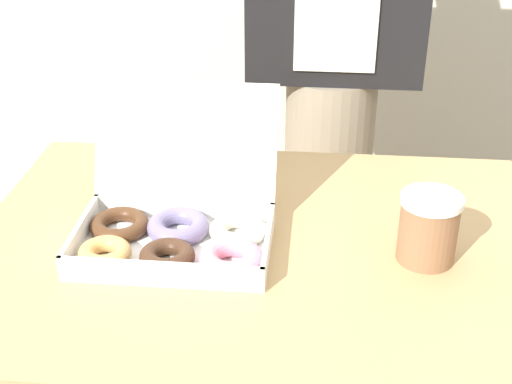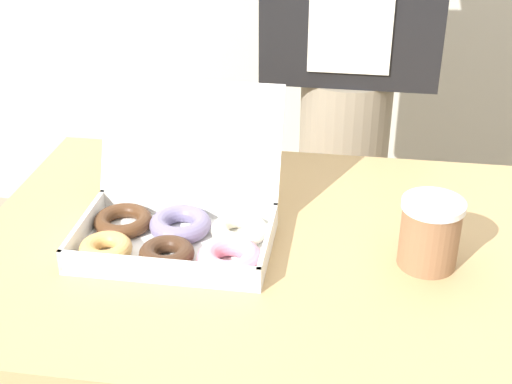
# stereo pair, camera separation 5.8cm
# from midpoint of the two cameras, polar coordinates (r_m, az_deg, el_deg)

# --- Properties ---
(donut_box) EXTENTS (0.36, 0.33, 0.25)m
(donut_box) POSITION_cam_midpoint_polar(r_m,az_deg,el_deg) (1.27, -7.55, -2.79)
(donut_box) COLOR white
(donut_box) RESTS_ON table
(coffee_cup) EXTENTS (0.11, 0.11, 0.12)m
(coffee_cup) POSITION_cam_midpoint_polar(r_m,az_deg,el_deg) (1.23, 12.33, -2.84)
(coffee_cup) COLOR #8C6042
(coffee_cup) RESTS_ON table
(person_customer) EXTENTS (0.42, 0.23, 1.60)m
(person_customer) POSITION_cam_midpoint_polar(r_m,az_deg,el_deg) (1.82, 5.25, 9.34)
(person_customer) COLOR gray
(person_customer) RESTS_ON ground_plane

